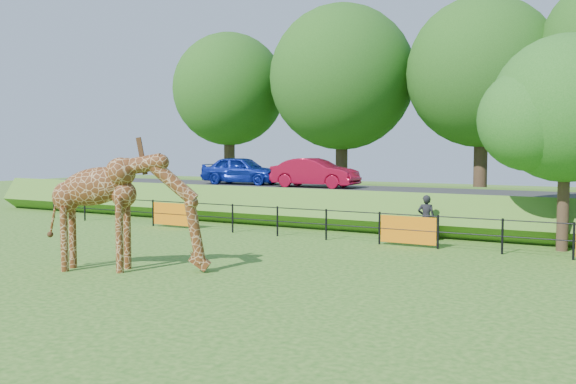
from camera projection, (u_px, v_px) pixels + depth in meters
name	position (u px, v px, depth m)	size (l,w,h in m)	color
ground	(179.00, 281.00, 15.64)	(90.00, 90.00, 0.00)	#235B16
giraffe	(128.00, 212.00, 16.83)	(4.37, 0.80, 3.12)	#5A2D12
perimeter_fence	(326.00, 224.00, 22.52)	(28.07, 0.10, 1.10)	black
embankment	(400.00, 205.00, 28.99)	(40.00, 9.00, 1.30)	#235B16
road	(388.00, 191.00, 27.65)	(40.00, 5.00, 0.12)	#2B2B2D
car_blue	(242.00, 170.00, 31.92)	(1.65, 4.11, 1.40)	#162EB3
car_red	(315.00, 173.00, 29.43)	(1.41, 4.05, 1.34)	#A70B28
visitor	(426.00, 218.00, 22.19)	(0.59, 0.39, 1.62)	black
tree_east	(569.00, 114.00, 19.88)	(5.40, 4.71, 6.76)	#332217
bg_tree_line	(480.00, 71.00, 33.21)	(37.30, 8.80, 11.82)	#332217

